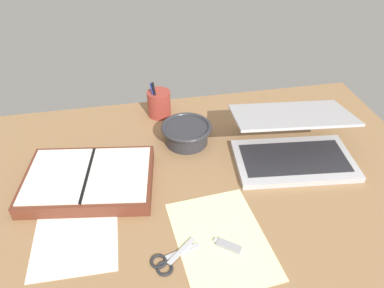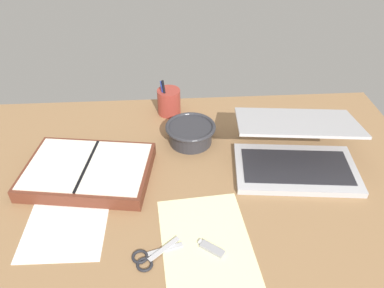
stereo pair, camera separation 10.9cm
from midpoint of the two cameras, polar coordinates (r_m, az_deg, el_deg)
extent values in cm
cube|color=#936D47|center=(105.59, -1.61, -7.53)|extent=(140.00, 100.00, 2.00)
cube|color=#B7B7BC|center=(115.65, 12.67, -2.56)|extent=(37.21, 24.37, 1.80)
cube|color=#232328|center=(115.01, 12.74, -2.18)|extent=(32.40, 18.14, 0.24)
cube|color=#B7B7BC|center=(115.41, 12.36, 4.26)|extent=(37.18, 24.08, 5.11)
cube|color=navy|center=(115.09, 12.41, 4.09)|extent=(34.15, 21.66, 4.21)
cylinder|color=#2D2D33|center=(120.01, -3.55, 1.34)|extent=(13.72, 13.72, 5.80)
torus|color=#2D2D33|center=(118.32, -3.60, 2.47)|extent=(16.14, 16.14, 1.29)
cylinder|color=#9E382D|center=(133.34, -7.39, 6.06)|extent=(8.11, 8.11, 9.24)
cylinder|color=black|center=(130.26, -7.96, 6.63)|extent=(2.06, 1.65, 12.92)
cylinder|color=#233899|center=(130.87, -8.21, 6.59)|extent=(2.10, 2.54, 12.19)
cube|color=brown|center=(110.29, -18.19, -5.34)|extent=(38.42, 29.48, 4.02)
cube|color=silver|center=(111.62, -22.60, -4.51)|extent=(19.46, 24.55, 0.30)
cube|color=silver|center=(106.78, -14.02, -4.49)|extent=(19.46, 24.55, 0.30)
cube|color=black|center=(108.80, -18.42, -4.45)|extent=(4.14, 22.23, 0.30)
cube|color=#B7B7BC|center=(91.19, -5.18, -16.08)|extent=(7.78, 6.84, 0.30)
cube|color=#B7B7BC|center=(91.44, -5.17, -16.19)|extent=(9.14, 3.71, 0.30)
torus|color=#232328|center=(89.24, -7.87, -18.49)|extent=(3.90, 3.90, 0.70)
torus|color=#232328|center=(90.50, -8.74, -17.45)|extent=(3.90, 3.90, 0.70)
cube|color=#F4EFB2|center=(93.52, 1.01, -14.49)|extent=(23.71, 31.28, 0.16)
cube|color=white|center=(101.12, -20.28, -12.43)|extent=(20.70, 26.87, 0.16)
cube|color=#99999E|center=(91.80, 2.16, -15.48)|extent=(5.98, 5.24, 1.00)
cube|color=silver|center=(92.71, 0.07, -14.70)|extent=(1.68, 1.68, 0.60)
camera|label=1|loc=(0.05, -92.86, -2.22)|focal=35.00mm
camera|label=2|loc=(0.05, 87.14, 2.22)|focal=35.00mm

